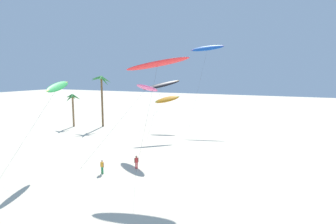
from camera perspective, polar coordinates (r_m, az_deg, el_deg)
name	(u,v)px	position (r m, az deg, el deg)	size (l,w,h in m)	color
palm_tree_0	(73,100)	(62.22, -19.14, 2.31)	(3.78, 3.44, 7.06)	olive
palm_tree_1	(101,85)	(60.29, -13.67, 5.41)	(4.56, 4.73, 10.94)	brown
flying_kite_0	(162,85)	(49.78, -1.30, 5.61)	(5.39, 8.10, 10.47)	black
flying_kite_1	(158,64)	(30.62, -2.14, 9.97)	(6.82, 4.14, 13.49)	red
flying_kite_3	(208,48)	(60.59, 8.21, 12.96)	(6.94, 6.11, 17.76)	blue
flying_kite_5	(167,99)	(55.36, -0.16, 2.65)	(6.06, 7.66, 7.35)	orange
flying_kite_6	(58,86)	(35.04, -21.88, 4.94)	(3.99, 9.62, 10.72)	green
flying_kite_7	(146,88)	(39.54, -4.50, 5.04)	(6.44, 12.09, 10.06)	#EA5193
person_foreground_walker	(136,162)	(33.65, -6.57, -10.21)	(0.38, 0.39, 1.61)	red
person_near_left	(102,166)	(32.73, -13.50, -10.90)	(0.51, 0.21, 1.62)	#338E56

